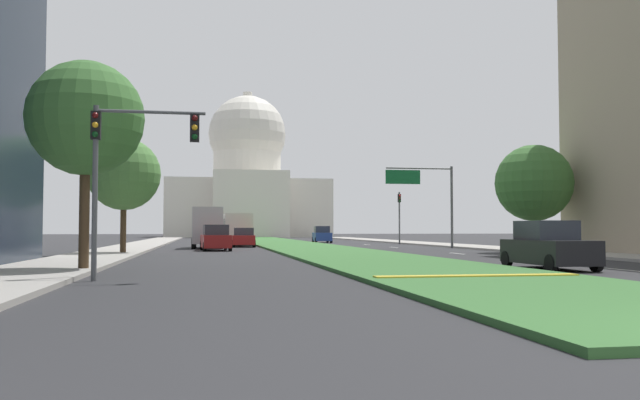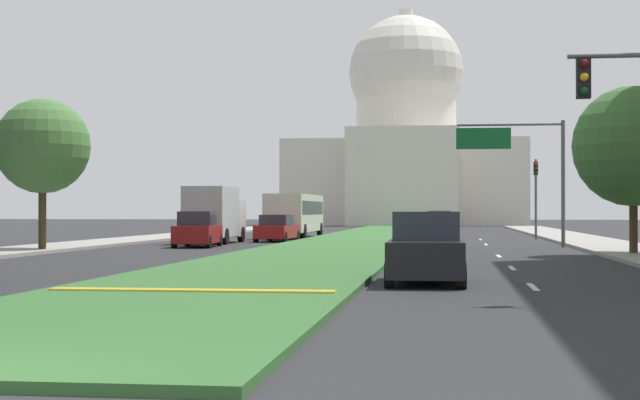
# 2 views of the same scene
# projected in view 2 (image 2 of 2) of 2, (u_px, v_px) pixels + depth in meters

# --- Properties ---
(ground_plane) EXTENTS (265.73, 265.73, 0.00)m
(ground_plane) POSITION_uv_depth(u_px,v_px,m) (370.00, 237.00, 70.09)
(ground_plane) COLOR #2B2B2D
(grass_median) EXTENTS (6.93, 108.71, 0.14)m
(grass_median) POSITION_uv_depth(u_px,v_px,m) (363.00, 238.00, 64.10)
(grass_median) COLOR #386B33
(grass_median) RESTS_ON ground_plane
(median_curb_nose) EXTENTS (6.24, 0.50, 0.04)m
(median_curb_nose) POSITION_uv_depth(u_px,v_px,m) (191.00, 290.00, 21.27)
(median_curb_nose) COLOR gold
(median_curb_nose) RESTS_ON grass_median
(lane_dashes_right) EXTENTS (0.16, 42.19, 0.01)m
(lane_dashes_right) POSITION_uv_depth(u_px,v_px,m) (496.00, 253.00, 43.06)
(lane_dashes_right) COLOR silver
(lane_dashes_right) RESTS_ON ground_plane
(sidewalk_left) EXTENTS (4.00, 108.71, 0.15)m
(sidewalk_left) POSITION_uv_depth(u_px,v_px,m) (130.00, 240.00, 59.86)
(sidewalk_left) COLOR #9E9991
(sidewalk_left) RESTS_ON ground_plane
(sidewalk_right) EXTENTS (4.00, 108.71, 0.15)m
(sidewalk_right) POSITION_uv_depth(u_px,v_px,m) (592.00, 242.00, 56.36)
(sidewalk_right) COLOR #9E9991
(sidewalk_right) RESTS_ON ground_plane
(capitol_building) EXTENTS (30.51, 23.24, 28.30)m
(capitol_building) POSITION_uv_depth(u_px,v_px,m) (406.00, 144.00, 129.45)
(capitol_building) COLOR silver
(capitol_building) RESTS_ON ground_plane
(traffic_light_far_right) EXTENTS (0.28, 0.35, 5.20)m
(traffic_light_far_right) POSITION_uv_depth(u_px,v_px,m) (536.00, 188.00, 64.16)
(traffic_light_far_right) COLOR #515456
(traffic_light_far_right) RESTS_ON ground_plane
(overhead_guide_sign) EXTENTS (5.53, 0.20, 6.50)m
(overhead_guide_sign) POSITION_uv_depth(u_px,v_px,m) (522.00, 157.00, 50.90)
(overhead_guide_sign) COLOR #515456
(overhead_guide_sign) RESTS_ON ground_plane
(street_tree_left_mid) EXTENTS (4.30, 4.30, 6.94)m
(street_tree_left_mid) POSITION_uv_depth(u_px,v_px,m) (43.00, 146.00, 44.71)
(street_tree_left_mid) COLOR #4C3823
(street_tree_left_mid) RESTS_ON ground_plane
(street_tree_right_mid) EXTENTS (4.95, 4.95, 6.98)m
(street_tree_right_mid) POSITION_uv_depth(u_px,v_px,m) (633.00, 146.00, 40.46)
(street_tree_right_mid) COLOR #4C3823
(street_tree_right_mid) RESTS_ON ground_plane
(sedan_lead_stopped) EXTENTS (1.98, 4.31, 1.85)m
(sedan_lead_stopped) POSITION_uv_depth(u_px,v_px,m) (427.00, 250.00, 25.42)
(sedan_lead_stopped) COLOR black
(sedan_lead_stopped) RESTS_ON ground_plane
(sedan_midblock) EXTENTS (2.20, 4.34, 1.83)m
(sedan_midblock) POSITION_uv_depth(u_px,v_px,m) (198.00, 231.00, 50.44)
(sedan_midblock) COLOR maroon
(sedan_midblock) RESTS_ON ground_plane
(sedan_distant) EXTENTS (2.15, 4.57, 1.62)m
(sedan_distant) POSITION_uv_depth(u_px,v_px,m) (277.00, 229.00, 59.26)
(sedan_distant) COLOR maroon
(sedan_distant) RESTS_ON ground_plane
(sedan_far_horizon) EXTENTS (2.14, 4.44, 1.84)m
(sedan_far_horizon) POSITION_uv_depth(u_px,v_px,m) (440.00, 224.00, 73.73)
(sedan_far_horizon) COLOR navy
(sedan_far_horizon) RESTS_ON ground_plane
(box_truck_delivery) EXTENTS (2.40, 6.40, 3.20)m
(box_truck_delivery) POSITION_uv_depth(u_px,v_px,m) (215.00, 214.00, 56.47)
(box_truck_delivery) COLOR silver
(box_truck_delivery) RESTS_ON ground_plane
(city_bus) EXTENTS (2.62, 11.00, 2.95)m
(city_bus) POSITION_uv_depth(u_px,v_px,m) (295.00, 212.00, 67.82)
(city_bus) COLOR beige
(city_bus) RESTS_ON ground_plane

